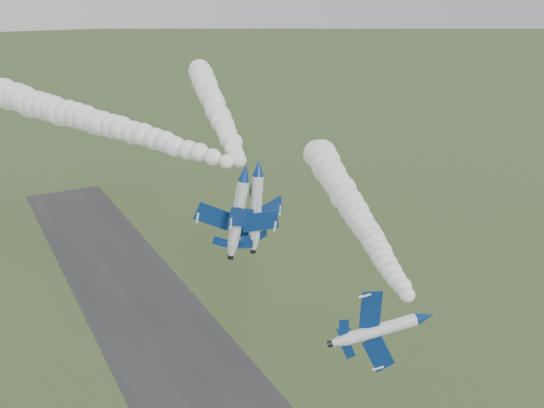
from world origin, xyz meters
The scene contains 6 objects.
jet_lead centered at (10.15, -4.59, 33.04)m, with size 6.12×11.44×9.48m.
smoke_trail_jet_lead centered at (21.57, 24.75, 34.28)m, with size 5.57×58.08×5.57m, color white, non-canonical shape.
jet_pair_left centered at (-1.31, 14.73, 45.46)m, with size 10.03×11.77×3.31m.
smoke_trail_jet_pair_left centered at (10.93, 52.23, 46.63)m, with size 5.15×73.30×5.15m, color white, non-canonical shape.
jet_pair_right centered at (1.03, 15.67, 45.50)m, with size 9.83×11.34×2.96m.
smoke_trail_jet_pair_right centered at (-11.91, 51.91, 46.33)m, with size 5.68×72.09×5.68m, color white, non-canonical shape.
Camera 1 is at (-30.72, -45.98, 65.88)m, focal length 40.00 mm.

